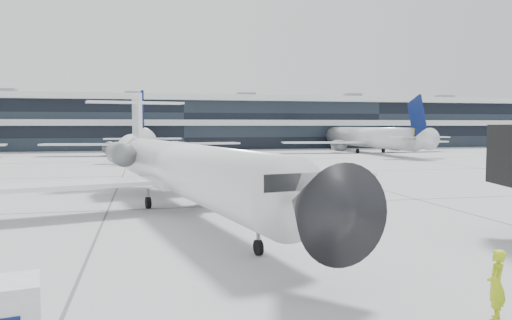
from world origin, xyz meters
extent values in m
plane|color=#9A9A9D|center=(0.00, 0.00, 0.00)|extent=(220.00, 220.00, 0.00)
cube|color=black|center=(0.00, 82.00, 5.00)|extent=(170.00, 22.00, 10.00)
cylinder|color=white|center=(-5.65, -1.59, 2.50)|extent=(7.97, 26.20, 2.94)
cone|color=black|center=(-2.81, -15.90, 2.50)|extent=(3.48, 3.56, 2.94)
cone|color=white|center=(-8.53, 12.93, 2.83)|extent=(3.42, 3.96, 2.79)
cube|color=white|center=(-12.80, -1.90, 1.74)|extent=(12.30, 5.88, 0.24)
cube|color=white|center=(1.08, 0.85, 1.74)|extent=(12.24, 4.31, 0.24)
cylinder|color=slate|center=(-9.52, 6.74, 2.94)|extent=(2.32, 3.95, 1.63)
cylinder|color=slate|center=(-5.25, 7.59, 2.94)|extent=(2.32, 3.95, 1.63)
cube|color=white|center=(-8.40, 12.29, 5.12)|extent=(0.85, 2.84, 4.90)
cube|color=white|center=(-8.49, 12.72, 6.86)|extent=(8.03, 3.23, 0.17)
cylinder|color=black|center=(-3.64, -11.74, 0.30)|extent=(0.31, 0.64, 0.61)
cylinder|color=black|center=(-7.67, 0.23, 0.35)|extent=(0.39, 0.73, 0.70)
cylinder|color=black|center=(-4.47, 0.86, 0.35)|extent=(0.39, 0.73, 0.70)
imported|color=#B9D716|center=(0.87, -19.28, 0.92)|extent=(0.78, 0.78, 1.83)
cone|color=#EE5B0C|center=(-10.69, 11.12, 0.25)|extent=(0.32, 0.32, 0.50)
cube|color=#EE5B0C|center=(-10.69, 11.12, 0.01)|extent=(0.43, 0.43, 0.03)
camera|label=1|loc=(-7.85, -30.10, 4.99)|focal=35.00mm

